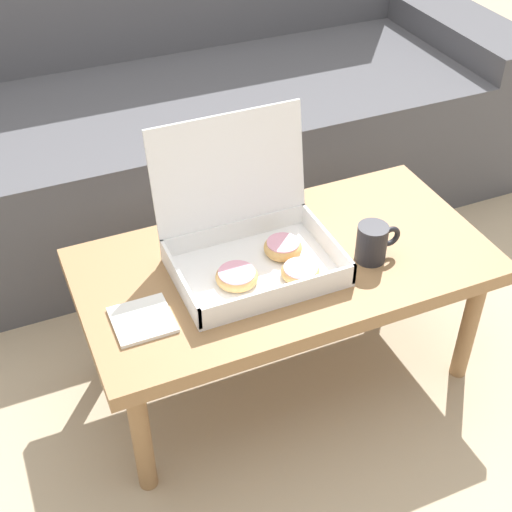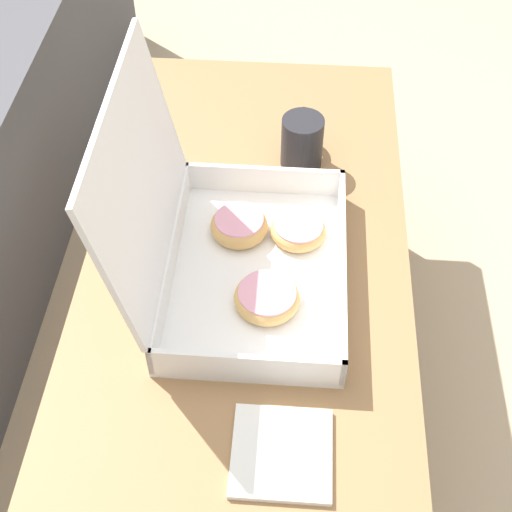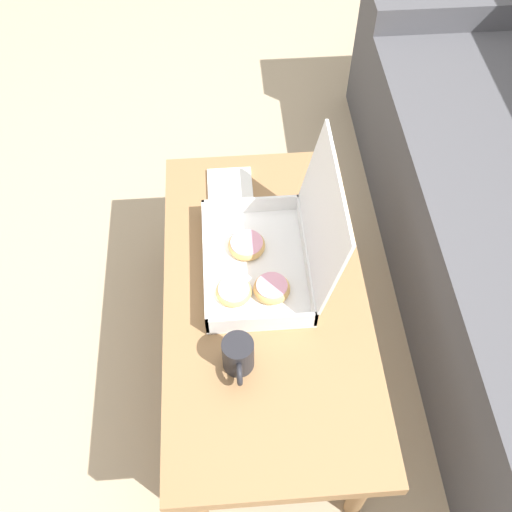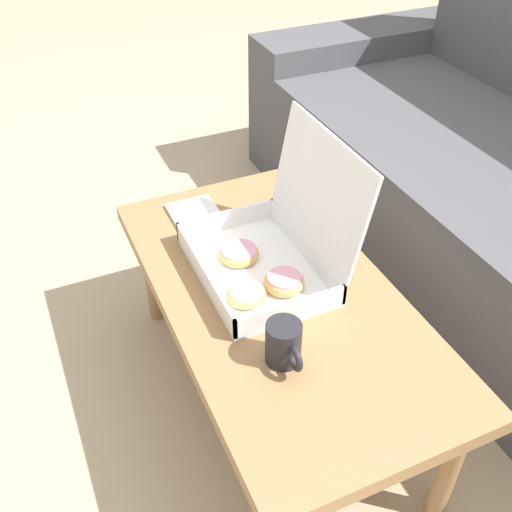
{
  "view_description": "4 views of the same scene",
  "coord_description": "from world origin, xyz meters",
  "views": [
    {
      "loc": [
        -0.6,
        -1.3,
        1.47
      ],
      "look_at": [
        -0.08,
        -0.12,
        0.44
      ],
      "focal_mm": 50.0,
      "sensor_mm": 36.0,
      "label": 1
    },
    {
      "loc": [
        -0.79,
        -0.17,
        1.25
      ],
      "look_at": [
        -0.08,
        -0.12,
        0.44
      ],
      "focal_mm": 50.0,
      "sensor_mm": 36.0,
      "label": 2
    },
    {
      "loc": [
        0.81,
        -0.19,
        1.68
      ],
      "look_at": [
        -0.08,
        -0.12,
        0.44
      ],
      "focal_mm": 42.0,
      "sensor_mm": 36.0,
      "label": 3
    },
    {
      "loc": [
        0.92,
        -0.57,
        1.33
      ],
      "look_at": [
        -0.08,
        -0.12,
        0.44
      ],
      "focal_mm": 42.0,
      "sensor_mm": 36.0,
      "label": 4
    }
  ],
  "objects": [
    {
      "name": "pastry_box",
      "position": [
        -0.07,
        -0.09,
        0.46
      ],
      "size": [
        0.38,
        0.32,
        0.33
      ],
      "color": "white",
      "rests_on": "coffee_table"
    },
    {
      "name": "ground_plane",
      "position": [
        0.0,
        0.0,
        0.0
      ],
      "size": [
        12.0,
        12.0,
        0.0
      ],
      "primitive_type": "plane",
      "color": "tan"
    },
    {
      "name": "coffee_table",
      "position": [
        0.0,
        -0.11,
        0.35
      ],
      "size": [
        1.0,
        0.52,
        0.39
      ],
      "color": "#997047",
      "rests_on": "ground_plane"
    },
    {
      "name": "napkin_stack",
      "position": [
        -0.38,
        -0.18,
        0.4
      ],
      "size": [
        0.13,
        0.13,
        0.01
      ],
      "color": "white",
      "rests_on": "coffee_table"
    },
    {
      "name": "coffee_mug",
      "position": [
        0.19,
        -0.19,
        0.44
      ],
      "size": [
        0.11,
        0.07,
        0.1
      ],
      "color": "#232328",
      "rests_on": "coffee_table"
    }
  ]
}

